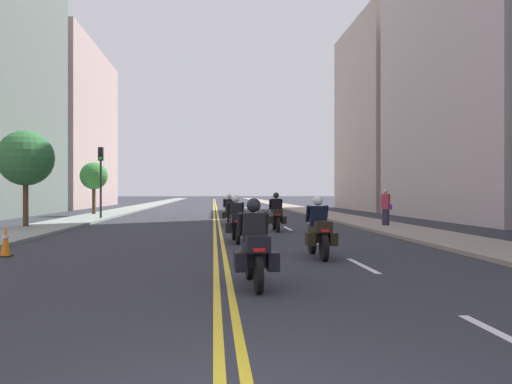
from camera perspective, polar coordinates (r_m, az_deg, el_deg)
name	(u,v)px	position (r m, az deg, el deg)	size (l,w,h in m)	color
ground_plane	(215,209)	(51.66, -4.52, -1.83)	(264.00, 264.00, 0.00)	#2A2C34
sidewalk_left	(135,208)	(52.23, -13.20, -1.74)	(2.78, 144.00, 0.12)	gray
sidewalk_right	(293,208)	(52.28, 4.15, -1.74)	(2.78, 144.00, 0.12)	gray
centreline_yellow_inner	(214,208)	(51.66, -4.66, -1.82)	(0.12, 132.00, 0.01)	yellow
centreline_yellow_outer	(216,208)	(51.66, -4.39, -1.82)	(0.12, 132.00, 0.01)	yellow
lane_dashes_white	(267,218)	(32.86, 1.27, -2.91)	(0.14, 56.40, 0.01)	silver
building_left_2	(62,128)	(60.82, -20.63, 6.66)	(8.15, 21.49, 17.39)	#BFA19A
building_right_2	(393,117)	(50.45, 14.91, 8.03)	(7.88, 14.17, 17.40)	#B5A498
motorcycle_0	(254,250)	(9.29, -0.19, -6.42)	(0.78, 2.12, 1.59)	black
motorcycle_1	(319,232)	(13.44, 6.93, -4.44)	(0.76, 2.21, 1.60)	black
motorcycle_2	(236,222)	(17.37, -2.22, -3.38)	(0.78, 2.24, 1.59)	black
motorcycle_3	(276,215)	(22.23, 2.25, -2.59)	(0.76, 2.12, 1.67)	black
motorcycle_4	(229,212)	(26.46, -3.00, -2.20)	(0.77, 2.17, 1.58)	black
traffic_cone_1	(5,241)	(15.07, -25.92, -4.90)	(0.31, 0.31, 0.82)	black
traffic_light_near	(101,170)	(32.20, -16.76, 2.38)	(0.28, 0.38, 4.35)	black
pedestrian_0	(386,208)	(25.01, 14.14, -1.71)	(0.45, 0.45, 1.81)	#262237
street_tree_0	(94,176)	(38.06, -17.47, 1.67)	(1.91, 1.91, 3.76)	#4A3323
street_tree_1	(26,158)	(25.75, -24.09, 3.41)	(2.52, 2.52, 4.49)	#4A3825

